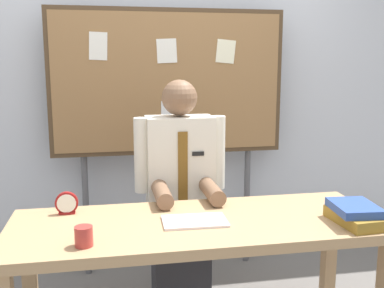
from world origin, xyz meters
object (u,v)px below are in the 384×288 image
at_px(desk, 198,238).
at_px(book_stack, 354,214).
at_px(person, 180,203).
at_px(bulletin_board, 169,86).
at_px(coffee_mug, 84,236).
at_px(open_notebook, 195,221).
at_px(desk_clock, 67,204).

bearing_deg(desk, book_stack, -13.43).
distance_m(person, bulletin_board, 0.84).
relative_size(desk, coffee_mug, 21.16).
xyz_separation_m(bulletin_board, book_stack, (0.73, -1.22, -0.55)).
height_order(desk, open_notebook, open_notebook).
height_order(desk, book_stack, book_stack).
relative_size(person, coffee_mug, 16.31).
xyz_separation_m(bulletin_board, desk_clock, (-0.64, -0.82, -0.55)).
bearing_deg(open_notebook, book_stack, -11.58).
bearing_deg(book_stack, bulletin_board, 120.77).
bearing_deg(bulletin_board, desk_clock, -127.78).
bearing_deg(person, book_stack, -45.36).
relative_size(desk, bulletin_board, 0.98).
bearing_deg(coffee_mug, bulletin_board, 67.02).
relative_size(bulletin_board, desk_clock, 16.18).
bearing_deg(desk_clock, bulletin_board, 52.22).
xyz_separation_m(bulletin_board, open_notebook, (-0.02, -1.07, -0.60)).
height_order(book_stack, open_notebook, book_stack).
distance_m(person, open_notebook, 0.59).
bearing_deg(desk_clock, desk, -19.20).
height_order(person, coffee_mug, person).
height_order(person, bulletin_board, bulletin_board).
distance_m(desk, book_stack, 0.76).
bearing_deg(coffee_mug, open_notebook, 20.73).
distance_m(bulletin_board, open_notebook, 1.22).
relative_size(desk, open_notebook, 5.91).
height_order(open_notebook, desk_clock, desk_clock).
xyz_separation_m(desk, open_notebook, (-0.02, -0.02, 0.10)).
distance_m(person, desk_clock, 0.74).
relative_size(open_notebook, desk_clock, 2.68).
bearing_deg(book_stack, open_notebook, 168.42).
distance_m(desk_clock, coffee_mug, 0.45).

